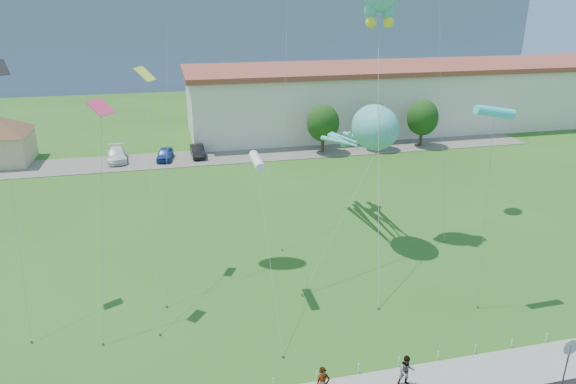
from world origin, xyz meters
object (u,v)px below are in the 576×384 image
Objects in this scene: stop_sign at (570,351)px; parked_car_blue at (165,154)px; parked_car_black at (198,151)px; parked_car_white at (117,154)px; octopus_kite at (367,134)px; warehouse at (415,95)px; pedestrian_right at (407,371)px.

stop_sign is 42.77m from parked_car_blue.
parked_car_blue is 3.49m from parked_car_black.
octopus_kite reaches higher than parked_car_white.
parked_car_blue is 0.95× the size of parked_car_black.
octopus_kite is at bearing -68.49° from parked_car_black.
warehouse is 51.00m from stop_sign.
octopus_kite is (-3.02, 16.83, 5.71)m from stop_sign.
parked_car_blue is at bearing -165.07° from warehouse.
pedestrian_right is at bearing -66.43° from parked_car_blue.
warehouse is 37.11m from octopus_kite.
parked_car_white is (-14.93, 38.53, -0.10)m from pedestrian_right.
warehouse is 31.15m from parked_car_black.
parked_car_black is (-13.27, 39.70, -1.17)m from stop_sign.
stop_sign reaches higher than parked_car_white.
pedestrian_right is 39.07m from parked_car_blue.
pedestrian_right reaches higher than parked_car_black.
parked_car_black is at bearing 108.48° from stop_sign.
stop_sign is 1.64× the size of pedestrian_right.
octopus_kite is (13.72, -22.51, 6.88)m from parked_car_blue.
octopus_kite is (18.72, -23.25, 6.82)m from parked_car_white.
parked_car_blue is (5.00, -0.74, -0.06)m from parked_car_white.
pedestrian_right is 0.12× the size of octopus_kite.
parked_car_black reaches higher than parked_car_blue.
octopus_kite is at bearing -56.07° from parked_car_white.
octopus_kite reaches higher than parked_car_black.
stop_sign is at bearing -6.08° from pedestrian_right.
parked_car_white is at bearing -179.58° from parked_car_blue.
pedestrian_right is at bearing -103.93° from octopus_kite.
warehouse is at bearing 7.08° from parked_car_white.
octopus_kite is at bearing 100.16° from stop_sign.
pedestrian_right is at bearing -116.55° from warehouse.
pedestrian_right reaches higher than parked_car_blue.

